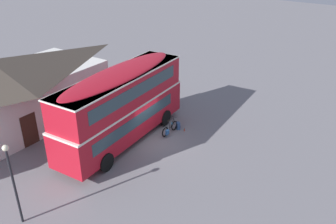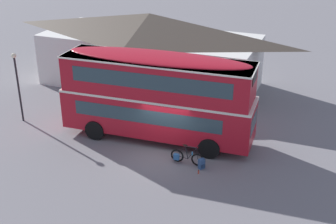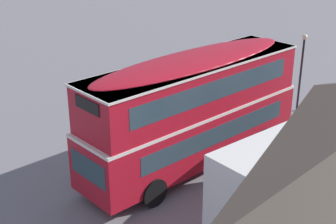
% 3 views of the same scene
% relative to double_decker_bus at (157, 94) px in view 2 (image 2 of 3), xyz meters
% --- Properties ---
extents(ground_plane, '(120.00, 120.00, 0.00)m').
position_rel_double_decker_bus_xyz_m(ground_plane, '(0.98, -1.41, -2.64)').
color(ground_plane, slate).
extents(double_decker_bus, '(10.47, 3.36, 4.79)m').
position_rel_double_decker_bus_xyz_m(double_decker_bus, '(0.00, 0.00, 0.00)').
color(double_decker_bus, black).
rests_on(double_decker_bus, ground).
extents(touring_bicycle, '(1.76, 0.48, 1.05)m').
position_rel_double_decker_bus_xyz_m(touring_bicycle, '(2.40, -1.91, -2.27)').
color(touring_bicycle, black).
rests_on(touring_bicycle, ground).
extents(backpack_on_ground, '(0.34, 0.36, 0.57)m').
position_rel_double_decker_bus_xyz_m(backpack_on_ground, '(3.25, -2.03, -2.35)').
color(backpack_on_ground, '#2D4C7A').
rests_on(backpack_on_ground, ground).
extents(water_bottle_red_squeeze, '(0.07, 0.07, 0.21)m').
position_rel_double_decker_bus_xyz_m(water_bottle_red_squeeze, '(3.28, -2.53, -2.55)').
color(water_bottle_red_squeeze, '#D84C33').
rests_on(water_bottle_red_squeeze, ground).
extents(pub_building, '(15.40, 6.87, 5.08)m').
position_rel_double_decker_bus_xyz_m(pub_building, '(-3.93, 7.40, -0.06)').
color(pub_building, silver).
rests_on(pub_building, ground).
extents(street_lamp, '(0.28, 0.28, 4.17)m').
position_rel_double_decker_bus_xyz_m(street_lamp, '(-8.28, -1.14, -0.03)').
color(street_lamp, black).
rests_on(street_lamp, ground).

